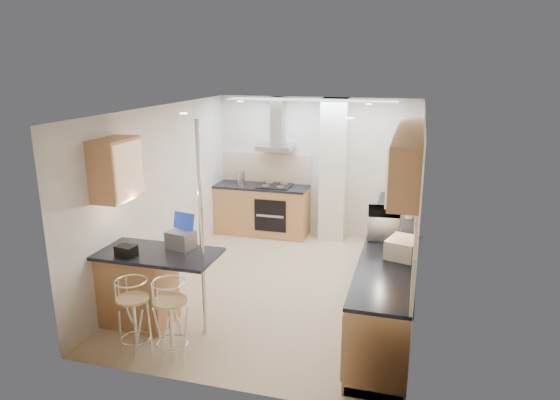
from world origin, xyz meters
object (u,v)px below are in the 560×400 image
(microwave, at_px, (384,223))
(laptop, at_px, (181,240))
(bar_stool_end, at_px, (171,321))
(bar_stool_near, at_px, (134,318))
(bread_bin, at_px, (403,248))

(microwave, height_order, laptop, microwave)
(microwave, height_order, bar_stool_end, microwave)
(microwave, distance_m, bar_stool_end, 2.91)
(laptop, xyz_separation_m, bar_stool_end, (0.27, -0.84, -0.58))
(laptop, distance_m, bar_stool_end, 1.06)
(laptop, bearing_deg, microwave, 40.40)
(bar_stool_near, relative_size, bar_stool_end, 0.96)
(bar_stool_near, bearing_deg, bar_stool_end, 4.40)
(bar_stool_near, height_order, bread_bin, bread_bin)
(bar_stool_near, relative_size, bread_bin, 2.15)
(microwave, xyz_separation_m, bar_stool_end, (-2.01, -2.01, -0.62))
(bread_bin, bearing_deg, bar_stool_end, -132.97)
(microwave, xyz_separation_m, bread_bin, (0.27, -0.68, -0.06))
(microwave, height_order, bar_stool_near, microwave)
(bar_stool_near, bearing_deg, microwave, 43.23)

